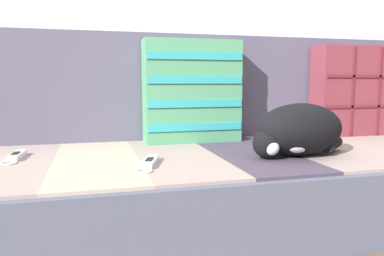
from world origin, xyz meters
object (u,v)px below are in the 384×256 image
(throw_pillow_striped, at_px, (192,91))
(sleeping_cat, at_px, (298,131))
(game_remote_far, at_px, (150,162))
(game_remote_near, at_px, (16,156))
(throw_pillow_quilted, at_px, (357,91))
(couch, at_px, (242,204))

(throw_pillow_striped, height_order, sleeping_cat, throw_pillow_striped)
(throw_pillow_striped, bearing_deg, game_remote_far, -120.67)
(game_remote_near, distance_m, game_remote_far, 0.48)
(throw_pillow_quilted, bearing_deg, couch, -160.84)
(throw_pillow_striped, relative_size, sleeping_cat, 1.09)
(game_remote_near, relative_size, game_remote_far, 0.93)
(throw_pillow_quilted, distance_m, game_remote_near, 1.55)
(throw_pillow_striped, distance_m, sleeping_cat, 0.51)
(throw_pillow_striped, height_order, game_remote_near, throw_pillow_striped)
(couch, relative_size, throw_pillow_striped, 4.71)
(couch, xyz_separation_m, game_remote_near, (-0.82, 0.04, 0.23))
(sleeping_cat, distance_m, game_remote_far, 0.54)
(couch, height_order, throw_pillow_striped, throw_pillow_striped)
(throw_pillow_striped, relative_size, game_remote_far, 2.15)
(sleeping_cat, bearing_deg, throw_pillow_striped, 124.97)
(couch, xyz_separation_m, sleeping_cat, (0.14, -0.16, 0.31))
(sleeping_cat, xyz_separation_m, game_remote_far, (-0.53, -0.02, -0.08))
(throw_pillow_quilted, xyz_separation_m, game_remote_near, (-1.52, -0.21, -0.21))
(sleeping_cat, bearing_deg, throw_pillow_quilted, 35.91)
(sleeping_cat, relative_size, game_remote_far, 1.97)
(game_remote_far, bearing_deg, throw_pillow_quilted, 21.21)
(throw_pillow_striped, relative_size, game_remote_near, 2.33)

